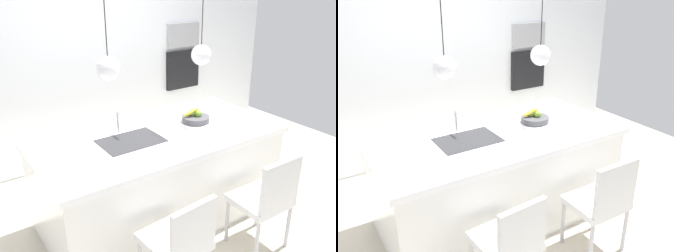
{
  "view_description": "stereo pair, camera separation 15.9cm",
  "coord_description": "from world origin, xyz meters",
  "views": [
    {
      "loc": [
        -1.69,
        -2.55,
        2.23
      ],
      "look_at": [
        0.1,
        0.0,
        0.96
      ],
      "focal_mm": 37.94,
      "sensor_mm": 36.0,
      "label": 1
    },
    {
      "loc": [
        -1.55,
        -2.64,
        2.23
      ],
      "look_at": [
        0.1,
        0.0,
        0.96
      ],
      "focal_mm": 37.94,
      "sensor_mm": 36.0,
      "label": 2
    }
  ],
  "objects": [
    {
      "name": "fruit_bowl",
      "position": [
        0.47,
        0.05,
        0.96
      ],
      "size": [
        0.28,
        0.28,
        0.16
      ],
      "color": "#4C4C51",
      "rests_on": "kitchen_island"
    },
    {
      "name": "microwave",
      "position": [
        1.47,
        1.58,
        1.52
      ],
      "size": [
        0.54,
        0.08,
        0.34
      ],
      "primitive_type": "cube",
      "color": "#9E9EA3",
      "rests_on": "back_wall"
    },
    {
      "name": "kitchen_island",
      "position": [
        0.0,
        0.0,
        0.46
      ],
      "size": [
        2.32,
        1.15,
        0.91
      ],
      "color": "white",
      "rests_on": "ground"
    },
    {
      "name": "floor",
      "position": [
        0.0,
        0.0,
        0.0
      ],
      "size": [
        6.6,
        6.6,
        0.0
      ],
      "primitive_type": "plane",
      "color": "beige",
      "rests_on": "ground"
    },
    {
      "name": "back_wall",
      "position": [
        0.0,
        1.65,
        1.3
      ],
      "size": [
        6.0,
        0.1,
        2.6
      ],
      "primitive_type": "cube",
      "color": "white",
      "rests_on": "ground"
    },
    {
      "name": "chair_near",
      "position": [
        -0.45,
        -0.93,
        0.51
      ],
      "size": [
        0.43,
        0.47,
        0.89
      ],
      "color": "silver",
      "rests_on": "ground"
    },
    {
      "name": "sink_basin",
      "position": [
        -0.3,
        0.0,
        0.9
      ],
      "size": [
        0.56,
        0.4,
        0.02
      ],
      "primitive_type": "cube",
      "color": "#2D2D30",
      "rests_on": "kitchen_island"
    },
    {
      "name": "pendant_light_left",
      "position": [
        -0.48,
        0.0,
        1.59
      ],
      "size": [
        0.19,
        0.19,
        0.79
      ],
      "color": "silver"
    },
    {
      "name": "pendant_light_right",
      "position": [
        0.48,
        0.0,
        1.59
      ],
      "size": [
        0.19,
        0.19,
        0.79
      ],
      "color": "silver"
    },
    {
      "name": "chair_middle",
      "position": [
        0.47,
        -0.93,
        0.53
      ],
      "size": [
        0.46,
        0.43,
        0.93
      ],
      "color": "silver",
      "rests_on": "ground"
    },
    {
      "name": "faucet",
      "position": [
        -0.3,
        0.21,
        1.05
      ],
      "size": [
        0.02,
        0.17,
        0.22
      ],
      "color": "silver",
      "rests_on": "kitchen_island"
    },
    {
      "name": "oven",
      "position": [
        1.47,
        1.58,
        1.02
      ],
      "size": [
        0.56,
        0.08,
        0.56
      ],
      "primitive_type": "cube",
      "color": "black",
      "rests_on": "back_wall"
    }
  ]
}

